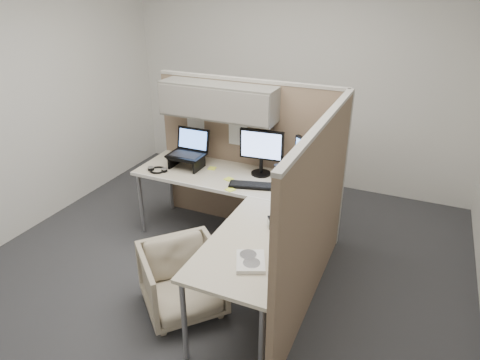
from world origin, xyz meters
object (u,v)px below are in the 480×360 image
at_px(desk, 237,202).
at_px(keyboard, 252,185).
at_px(office_chair, 182,277).
at_px(monitor_left, 261,149).

distance_m(desk, keyboard, 0.27).
bearing_deg(office_chair, monitor_left, 35.33).
height_order(office_chair, keyboard, keyboard).
relative_size(monitor_left, keyboard, 1.08).
xyz_separation_m(desk, keyboard, (0.04, 0.27, 0.05)).
bearing_deg(keyboard, desk, -112.43).
distance_m(office_chair, keyboard, 1.10).
height_order(monitor_left, keyboard, monitor_left).
bearing_deg(office_chair, keyboard, 31.69).
xyz_separation_m(monitor_left, keyboard, (0.03, -0.30, -0.26)).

